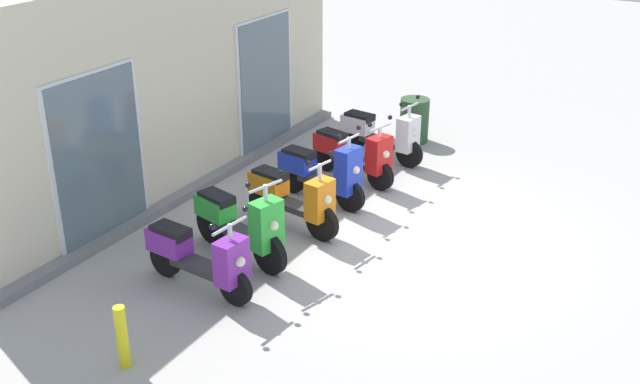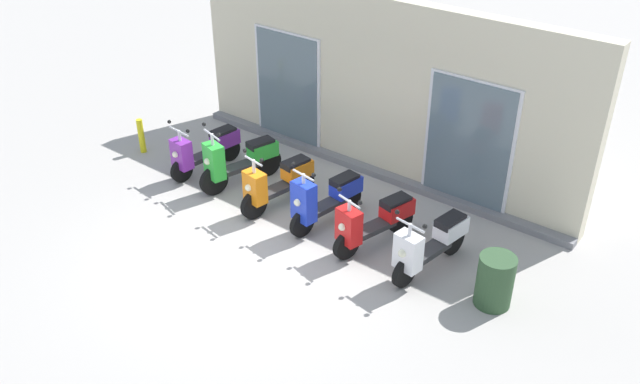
{
  "view_description": "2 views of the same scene",
  "coord_description": "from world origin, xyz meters",
  "views": [
    {
      "loc": [
        -8.48,
        -3.72,
        4.79
      ],
      "look_at": [
        -0.24,
        0.93,
        0.52
      ],
      "focal_mm": 42.73,
      "sensor_mm": 36.0,
      "label": 1
    },
    {
      "loc": [
        6.13,
        -6.1,
        6.22
      ],
      "look_at": [
        0.6,
        0.98,
        0.81
      ],
      "focal_mm": 37.75,
      "sensor_mm": 36.0,
      "label": 2
    }
  ],
  "objects": [
    {
      "name": "scooter_orange",
      "position": [
        -0.49,
        1.22,
        0.48
      ],
      "size": [
        0.6,
        1.55,
        1.2
      ],
      "color": "black",
      "rests_on": "ground_plane"
    },
    {
      "name": "scooter_red",
      "position": [
        1.44,
        1.28,
        0.45
      ],
      "size": [
        0.72,
        1.57,
        1.14
      ],
      "color": "black",
      "rests_on": "ground_plane"
    },
    {
      "name": "trash_bin",
      "position": [
        3.54,
        1.14,
        0.39
      ],
      "size": [
        0.51,
        0.51,
        0.79
      ],
      "primitive_type": "cylinder",
      "color": "#2D4C2D",
      "rests_on": "ground_plane"
    },
    {
      "name": "scooter_white",
      "position": [
        2.44,
        1.26,
        0.47
      ],
      "size": [
        0.62,
        1.61,
        1.17
      ],
      "color": "black",
      "rests_on": "ground_plane"
    },
    {
      "name": "scooter_green",
      "position": [
        -1.52,
        1.35,
        0.5
      ],
      "size": [
        0.75,
        1.64,
        1.29
      ],
      "color": "black",
      "rests_on": "ground_plane"
    },
    {
      "name": "scooter_purple",
      "position": [
        -2.39,
        1.34,
        0.46
      ],
      "size": [
        0.61,
        1.58,
        1.13
      ],
      "color": "black",
      "rests_on": "ground_plane"
    },
    {
      "name": "scooter_blue",
      "position": [
        0.47,
        1.28,
        0.5
      ],
      "size": [
        0.6,
        1.55,
        1.24
      ],
      "color": "black",
      "rests_on": "ground_plane"
    },
    {
      "name": "ground_plane",
      "position": [
        0.0,
        0.0,
        0.0
      ],
      "size": [
        40.0,
        40.0,
        0.0
      ],
      "primitive_type": "plane",
      "color": "#A8A39E"
    },
    {
      "name": "curb_bollard",
      "position": [
        -3.95,
        1.1,
        0.35
      ],
      "size": [
        0.12,
        0.12,
        0.7
      ],
      "primitive_type": "cylinder",
      "color": "yellow",
      "rests_on": "ground_plane"
    },
    {
      "name": "storefront_facade",
      "position": [
        0.0,
        3.4,
        1.57
      ],
      "size": [
        7.98,
        0.5,
        3.26
      ],
      "color": "beige",
      "rests_on": "ground_plane"
    }
  ]
}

